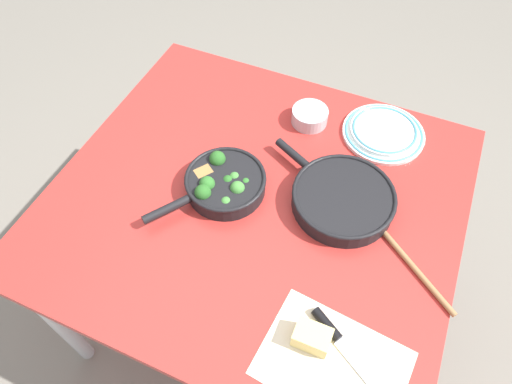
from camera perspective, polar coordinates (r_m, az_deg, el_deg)
The scene contains 10 objects.
ground_plane at distance 1.93m, azimuth 0.00°, elevation -13.14°, with size 14.00×14.00×0.00m, color slate.
dining_table_red at distance 1.35m, azimuth 0.00°, elevation -2.37°, with size 1.13×1.04×0.73m.
skillet_broccoli at distance 1.28m, azimuth -4.10°, elevation 1.16°, with size 0.27×0.33×0.08m.
skillet_eggs at distance 1.27m, azimuth 10.76°, elevation -0.80°, with size 0.39×0.29×0.05m.
wooden_spoon at distance 1.26m, azimuth 16.23°, elevation -5.49°, with size 0.34×0.26×0.02m.
parchment_sheet at distance 1.10m, azimuth 9.61°, elevation -20.34°, with size 0.34×0.26×0.00m.
grater_knife at distance 1.11m, azimuth 10.39°, elevation -17.80°, with size 0.23×0.15×0.02m.
cheese_block at distance 1.09m, azimuth 7.02°, elevation -17.57°, with size 0.08×0.06×0.05m.
dinner_plate_stack at distance 1.48m, azimuth 15.68°, elevation 7.24°, with size 0.25×0.25×0.03m.
prep_bowl_steel at distance 1.47m, azimuth 6.73°, elevation 9.39°, with size 0.11×0.11×0.05m.
Camera 1 is at (0.30, -0.68, 1.78)m, focal length 32.00 mm.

